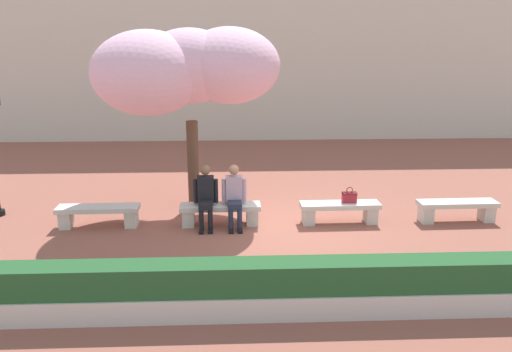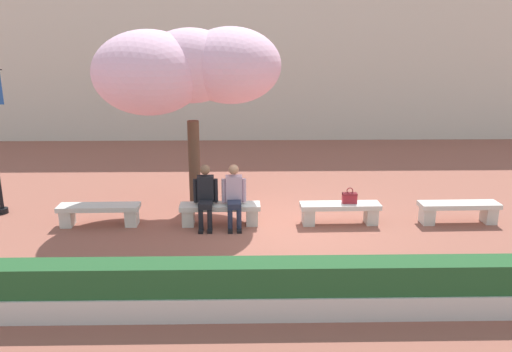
% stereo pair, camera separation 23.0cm
% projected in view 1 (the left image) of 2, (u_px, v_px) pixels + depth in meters
% --- Properties ---
extents(ground_plane, '(100.00, 100.00, 0.00)m').
position_uv_depth(ground_plane, '(280.00, 224.00, 10.52)').
color(ground_plane, '#8E5142').
extents(building_facade, '(28.00, 4.00, 7.55)m').
position_uv_depth(building_facade, '(257.00, 38.00, 20.06)').
color(building_facade, beige).
rests_on(building_facade, ground).
extents(stone_bench_west_end, '(1.68, 0.45, 0.45)m').
position_uv_depth(stone_bench_west_end, '(98.00, 213.00, 10.29)').
color(stone_bench_west_end, beige).
rests_on(stone_bench_west_end, ground).
extents(stone_bench_near_west, '(1.68, 0.45, 0.45)m').
position_uv_depth(stone_bench_near_west, '(220.00, 211.00, 10.39)').
color(stone_bench_near_west, beige).
rests_on(stone_bench_near_west, ground).
extents(stone_bench_center, '(1.68, 0.45, 0.45)m').
position_uv_depth(stone_bench_center, '(340.00, 210.00, 10.49)').
color(stone_bench_center, beige).
rests_on(stone_bench_center, ground).
extents(stone_bench_near_east, '(1.68, 0.45, 0.45)m').
position_uv_depth(stone_bench_near_east, '(457.00, 208.00, 10.60)').
color(stone_bench_near_east, beige).
rests_on(stone_bench_near_east, ground).
extents(person_seated_left, '(0.51, 0.69, 1.29)m').
position_uv_depth(person_seated_left, '(206.00, 194.00, 10.22)').
color(person_seated_left, black).
rests_on(person_seated_left, ground).
extents(person_seated_right, '(0.51, 0.69, 1.29)m').
position_uv_depth(person_seated_right, '(234.00, 194.00, 10.24)').
color(person_seated_right, black).
rests_on(person_seated_right, ground).
extents(handbag, '(0.30, 0.15, 0.34)m').
position_uv_depth(handbag, '(349.00, 197.00, 10.45)').
color(handbag, '#A3232D').
rests_on(handbag, stone_bench_center).
extents(cherry_tree_main, '(4.02, 2.80, 4.03)m').
position_uv_depth(cherry_tree_main, '(187.00, 69.00, 10.71)').
color(cherry_tree_main, '#513828').
rests_on(cherry_tree_main, ground).
extents(planter_hedge_foreground, '(11.96, 0.50, 0.80)m').
position_uv_depth(planter_hedge_foreground, '(303.00, 288.00, 7.01)').
color(planter_hedge_foreground, beige).
rests_on(planter_hedge_foreground, ground).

